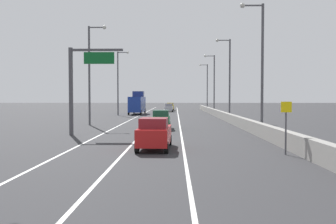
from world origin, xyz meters
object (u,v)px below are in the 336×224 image
overhead_sign_gantry (79,80)px  lamp_post_right_third (228,74)px  box_truck (137,104)px  lamp_post_left_mid (91,69)px  car_silver_3 (169,108)px  car_red_2 (155,133)px  lamp_post_right_fifth (206,84)px  car_yellow_1 (170,107)px  lamp_post_right_fourth (213,81)px  speed_advisory_sign (286,124)px  lamp_post_right_second (260,60)px  car_green_0 (161,120)px  lamp_post_left_far (119,79)px

overhead_sign_gantry → lamp_post_right_third: lamp_post_right_third is taller
overhead_sign_gantry → box_truck: (0.86, 40.27, -2.68)m
lamp_post_left_mid → car_silver_3: bearing=78.7°
car_red_2 → lamp_post_right_fifth: bearing=82.7°
lamp_post_right_fifth → overhead_sign_gantry: bearing=-104.5°
lamp_post_left_mid → car_silver_3: (8.34, 41.56, -5.63)m
car_yellow_1 → car_red_2: size_ratio=0.99×
lamp_post_right_fourth → lamp_post_left_mid: same height
lamp_post_left_mid → car_yellow_1: lamp_post_left_mid is taller
speed_advisory_sign → car_yellow_1: (-7.51, 73.38, -0.81)m
overhead_sign_gantry → car_red_2: size_ratio=1.57×
car_silver_3 → speed_advisory_sign: bearing=-83.1°
lamp_post_right_second → car_silver_3: lamp_post_right_second is taller
lamp_post_left_mid → lamp_post_right_second: bearing=-30.1°
speed_advisory_sign → car_red_2: size_ratio=0.63×
speed_advisory_sign → lamp_post_right_fourth: (1.19, 52.63, 4.80)m
lamp_post_right_fourth → lamp_post_right_fifth: bearing=89.0°
lamp_post_left_mid → speed_advisory_sign: bearing=-54.5°
lamp_post_right_third → car_green_0: (-8.99, -15.45, -5.59)m
lamp_post_right_third → car_red_2: lamp_post_right_third is taller
speed_advisory_sign → lamp_post_right_third: lamp_post_right_third is taller
lamp_post_left_far → car_green_0: 31.26m
overhead_sign_gantry → car_silver_3: bearing=82.7°
lamp_post_left_mid → car_green_0: 11.40m
lamp_post_right_second → car_silver_3: size_ratio=2.47×
lamp_post_right_fifth → box_truck: lamp_post_right_fifth is taller
speed_advisory_sign → lamp_post_left_mid: lamp_post_left_mid is taller
lamp_post_right_second → lamp_post_right_third: bearing=89.9°
lamp_post_right_third → box_truck: 24.32m
lamp_post_right_second → lamp_post_left_far: (-17.70, 34.14, 0.00)m
car_yellow_1 → car_red_2: (-0.00, -71.18, 0.04)m
lamp_post_right_fifth → lamp_post_left_far: 31.73m
overhead_sign_gantry → box_truck: size_ratio=0.83×
lamp_post_right_fourth → box_truck: lamp_post_right_fourth is taller
speed_advisory_sign → box_truck: size_ratio=0.33×
lamp_post_right_fifth → car_silver_3: lamp_post_right_fifth is taller
speed_advisory_sign → box_truck: 52.97m
speed_advisory_sign → lamp_post_left_far: lamp_post_left_far is taller
lamp_post_right_second → car_red_2: 14.61m
car_green_0 → car_red_2: car_red_2 is taller
car_red_2 → overhead_sign_gantry: bearing=128.5°
speed_advisory_sign → car_green_0: bearing=114.2°
overhead_sign_gantry → speed_advisory_sign: 18.36m
car_red_2 → car_green_0: bearing=90.6°
speed_advisory_sign → car_red_2: speed_advisory_sign is taller
box_truck → speed_advisory_sign: bearing=-75.1°
speed_advisory_sign → car_silver_3: (-7.69, 64.01, -0.83)m
lamp_post_left_far → car_red_2: bearing=-78.7°
lamp_post_left_mid → car_green_0: bearing=-32.7°
car_green_0 → box_truck: box_truck is taller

